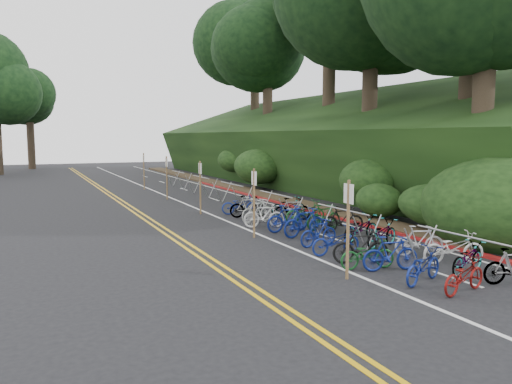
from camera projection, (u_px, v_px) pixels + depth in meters
ground at (312, 274)px, 13.25m from camera, size 120.00×120.00×0.00m
road_markings at (208, 217)px, 22.61m from camera, size 7.47×80.00×0.01m
red_curb at (286, 204)px, 26.45m from camera, size 0.25×28.00×0.10m
embankment at (329, 151)px, 35.55m from camera, size 14.30×48.14×9.11m
tree_cluster at (270, 17)px, 35.84m from camera, size 33.08×54.57×19.52m
bike_rack_front at (466, 249)px, 12.12m from camera, size 1.18×3.28×1.24m
bike_racks_rest at (232, 190)px, 26.12m from camera, size 1.14×23.00×1.17m
signpost_near at (348, 223)px, 12.62m from camera, size 0.08×0.40×2.55m
signposts_rest at (182, 179)px, 25.95m from camera, size 0.08×18.40×2.50m
bike_front at (367, 254)px, 13.69m from camera, size 0.84×1.67×0.84m
bike_valet at (333, 227)px, 17.55m from camera, size 3.53×14.78×1.09m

